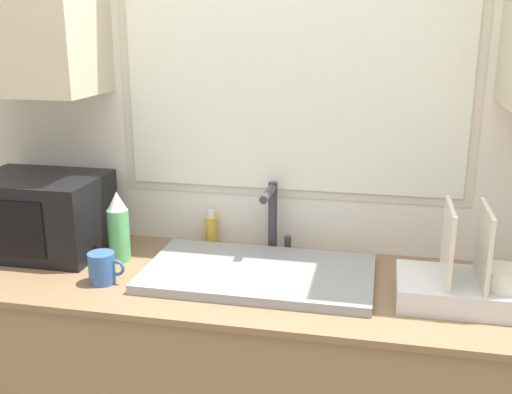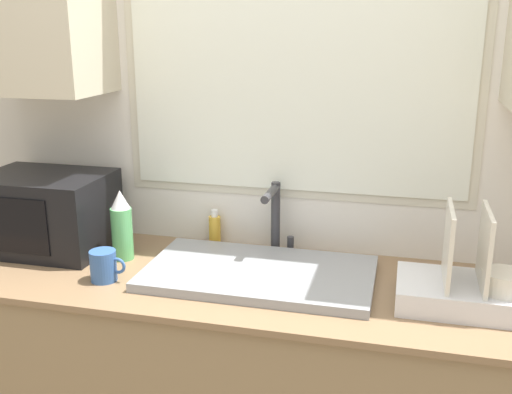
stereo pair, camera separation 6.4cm
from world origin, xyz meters
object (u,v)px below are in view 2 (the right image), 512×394
Objects in this scene: faucet at (275,213)px; dish_rack at (466,286)px; microwave at (46,212)px; mug_near_sink at (104,266)px; soap_bottle at (215,229)px; spray_bottle at (122,226)px.

dish_rack is (0.62, -0.26, -0.09)m from faucet.
microwave is 0.40m from mug_near_sink.
faucet reaches higher than mug_near_sink.
mug_near_sink is at bearing -120.59° from soap_bottle.
microwave is 0.31m from spray_bottle.
soap_bottle is 0.46m from mug_near_sink.
spray_bottle is at bearing 175.14° from dish_rack.
spray_bottle is 0.20m from mug_near_sink.
faucet is 0.70× the size of dish_rack.
mug_near_sink is at bearing -143.20° from faucet.
faucet is at bearing 18.81° from spray_bottle.
spray_bottle reaches higher than mug_near_sink.
microwave is (-0.80, -0.14, -0.02)m from faucet.
faucet is 1.94× the size of soap_bottle.
mug_near_sink is at bearing -32.56° from microwave.
faucet reaches higher than spray_bottle.
soap_bottle is (-0.85, 0.31, -0.00)m from dish_rack.
mug_near_sink is (0.33, -0.21, -0.09)m from microwave.
faucet is 0.58× the size of microwave.
dish_rack reaches higher than mug_near_sink.
microwave is 3.35× the size of soap_bottle.
faucet is 2.17× the size of mug_near_sink.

